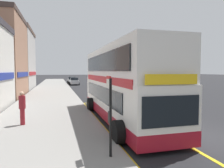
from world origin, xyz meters
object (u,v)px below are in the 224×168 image
Objects in this scene: parked_car_teal_behind at (116,85)px; parked_car_grey_distant at (72,80)px; double_decker_bus at (121,86)px; bus_stop_sign at (110,109)px; parked_car_silver_ahead at (74,81)px; parked_car_white_far at (134,89)px; pedestrian_waiting_near_sign at (22,107)px.

parked_car_grey_distant is at bearing 108.12° from parked_car_teal_behind.
double_decker_bus is 5.86m from bus_stop_sign.
bus_stop_sign is 44.12m from parked_car_grey_distant.
parked_car_grey_distant is at bearing -88.13° from parked_car_silver_ahead.
bus_stop_sign is 0.64× the size of parked_car_white_far.
parked_car_silver_ahead is at bearing 80.75° from pedestrian_waiting_near_sign.
parked_car_teal_behind is 7.67m from parked_car_white_far.
parked_car_white_far is (0.06, -7.67, 0.00)m from parked_car_teal_behind.
bus_stop_sign is 1.51× the size of pedestrian_waiting_near_sign.
parked_car_white_far is 27.82m from parked_car_grey_distant.
parked_car_white_far is (7.40, 16.81, -0.93)m from bus_stop_sign.
double_decker_bus reaches higher than parked_car_white_far.
bus_stop_sign is 38.52m from parked_car_silver_ahead.
parked_car_white_far is at bearing 47.06° from pedestrian_waiting_near_sign.
parked_car_teal_behind is (5.21, 19.04, -1.27)m from double_decker_bus.
parked_car_teal_behind and parked_car_white_far have the same top height.
bus_stop_sign is at bearing -55.55° from pedestrian_waiting_near_sign.
parked_car_grey_distant is (-5.55, 27.26, 0.00)m from parked_car_white_far.
double_decker_bus is 33.04m from parked_car_silver_ahead.
pedestrian_waiting_near_sign is (-5.43, -33.36, 0.32)m from parked_car_silver_ahead.
parked_car_silver_ahead is (1.93, 38.46, -0.93)m from bus_stop_sign.
pedestrian_waiting_near_sign is at bearing -116.75° from parked_car_teal_behind.
parked_car_grey_distant is at bearing 82.19° from pedestrian_waiting_near_sign.
parked_car_white_far is (5.27, 11.36, -1.27)m from double_decker_bus.
parked_car_white_far and parked_car_grey_distant have the same top height.
bus_stop_sign reaches higher than parked_car_silver_ahead.
parked_car_silver_ahead is at bearing 104.50° from parked_car_white_far.
pedestrian_waiting_near_sign is at bearing -176.45° from double_decker_bus.
parked_car_teal_behind is 14.98m from parked_car_silver_ahead.
pedestrian_waiting_near_sign reaches higher than parked_car_silver_ahead.
parked_car_silver_ahead is at bearing 113.61° from parked_car_teal_behind.
parked_car_white_far is (5.47, -21.65, 0.00)m from parked_car_silver_ahead.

